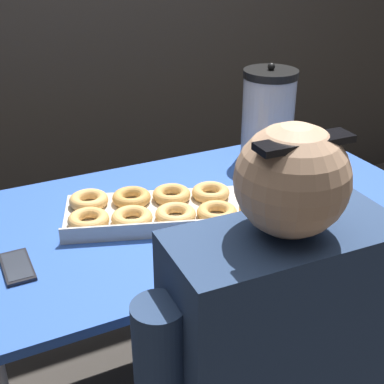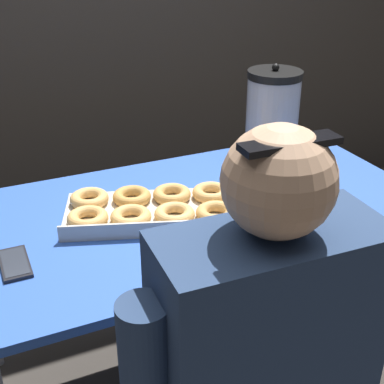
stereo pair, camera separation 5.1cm
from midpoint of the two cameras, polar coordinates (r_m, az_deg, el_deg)
ground_plane at (r=2.20m, az=1.45°, el=-18.62°), size 12.00×12.00×0.00m
folding_table at (r=1.77m, az=1.71°, el=-2.77°), size 1.50×0.82×0.73m
donut_box at (r=1.69m, az=-1.79°, el=-1.74°), size 0.74×0.49×0.05m
coffee_urn at (r=2.09m, az=9.25°, el=8.10°), size 0.21×0.23×0.37m
cell_phone at (r=1.53m, az=-17.48°, el=-7.28°), size 0.08×0.16×0.01m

